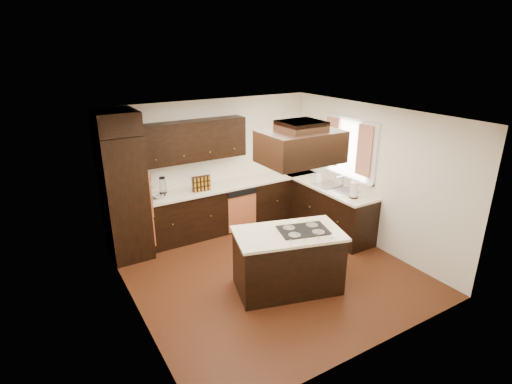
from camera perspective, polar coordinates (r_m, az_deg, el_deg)
floor at (r=6.58m, az=1.97°, el=-11.26°), size 4.20×4.20×0.02m
ceiling at (r=5.68m, az=2.28°, el=10.95°), size 4.20×4.20×0.02m
wall_back at (r=7.77m, az=-6.38°, el=3.88°), size 4.20×0.02×2.50m
wall_front at (r=4.56m, az=16.85°, el=-9.22°), size 4.20×0.02×2.50m
wall_left at (r=5.26m, az=-17.65°, el=-5.22°), size 0.02×4.20×2.50m
wall_right at (r=7.32m, az=16.14°, el=2.14°), size 0.02×4.20×2.50m
oven_column at (r=6.94m, az=-18.27°, el=-0.74°), size 0.65×0.75×2.12m
wall_oven_face at (r=7.00m, az=-15.55°, el=0.24°), size 0.05×0.62×0.78m
base_cabinets_back at (r=7.79m, az=-4.95°, el=-2.35°), size 2.93×0.60×0.88m
base_cabinets_right at (r=7.99m, az=9.40°, el=-1.96°), size 0.60×2.40×0.88m
countertop_back at (r=7.61m, az=-5.01°, el=0.81°), size 2.93×0.63×0.04m
countertop_right at (r=7.82m, az=9.51°, el=1.14°), size 0.63×2.40×0.04m
upper_cabinets at (r=7.31m, az=-9.03°, el=7.24°), size 2.00×0.34×0.72m
dishwasher_front at (r=7.69m, az=-2.01°, el=-2.96°), size 0.60×0.05×0.72m
window_frame at (r=7.55m, az=13.21°, el=6.12°), size 0.06×1.32×1.12m
window_pane at (r=7.57m, az=13.37°, el=6.14°), size 0.00×1.20×1.00m
curtain_left at (r=7.21m, az=15.19°, el=5.70°), size 0.02×0.34×0.90m
curtain_right at (r=7.80m, az=10.79°, el=7.12°), size 0.02×0.34×0.90m
sink_rim at (r=7.58m, az=11.30°, el=0.58°), size 0.52×0.84×0.01m
island at (r=5.96m, az=4.56°, el=-9.91°), size 1.65×1.18×0.88m
island_top at (r=5.74m, az=4.69°, el=-5.94°), size 1.71×1.25×0.04m
cooktop at (r=5.80m, az=6.80°, el=-5.43°), size 0.80×0.64×0.01m
range_hood at (r=5.37m, az=6.36°, el=6.47°), size 1.05×0.72×0.42m
hood_duct at (r=5.31m, az=6.47°, el=9.35°), size 0.55×0.50×0.13m
blender_base at (r=7.12m, az=-13.08°, el=-0.48°), size 0.15×0.15×0.10m
blender_pitcher at (r=7.06m, az=-13.19°, el=0.89°), size 0.13×0.13×0.26m
spice_rack at (r=7.32m, az=-7.83°, el=1.20°), size 0.34×0.10×0.28m
mixing_bowl at (r=7.17m, az=-13.75°, el=-0.56°), size 0.25×0.25×0.06m
soap_bottle at (r=7.89m, az=8.90°, el=2.25°), size 0.12×0.12×0.20m
paper_towel at (r=7.12m, az=13.84°, el=0.28°), size 0.16×0.16×0.29m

